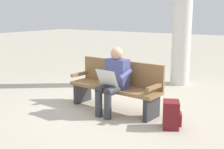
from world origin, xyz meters
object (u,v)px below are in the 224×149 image
Objects in this scene: bench_near at (116,85)px; person_seated at (114,79)px; support_pillar at (183,6)px; backpack at (171,115)px.

person_seated is at bearing 116.04° from bench_near.
backpack is at bearing 108.77° from support_pillar.
backpack is at bearing 170.05° from bench_near.
bench_near reaches higher than backpack.
backpack is (-1.12, 0.07, -0.41)m from person_seated.
backpack is (-1.22, 0.31, -0.25)m from bench_near.
bench_near is 0.48× the size of support_pillar.
support_pillar is at bearing -71.23° from backpack.
bench_near is at bearing -14.38° from backpack.
support_pillar is (-0.24, -2.57, 1.45)m from bench_near.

